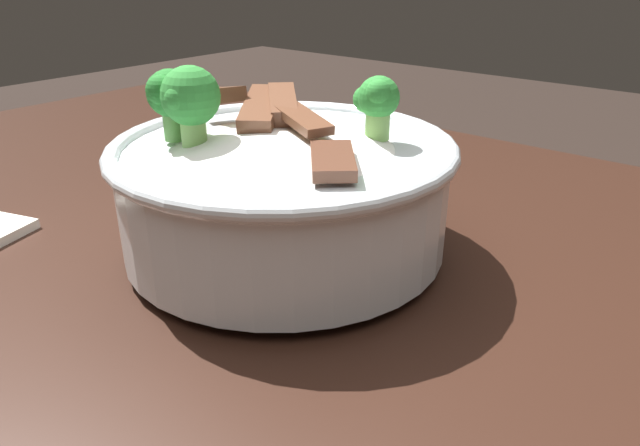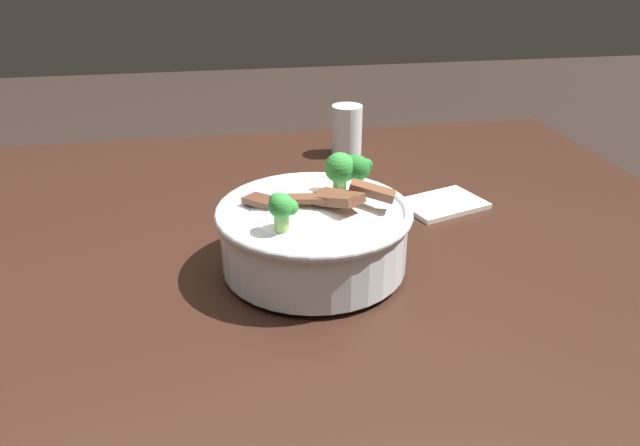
{
  "view_description": "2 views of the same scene",
  "coord_description": "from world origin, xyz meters",
  "views": [
    {
      "loc": [
        -0.16,
        0.19,
        1.0
      ],
      "look_at": [
        0.1,
        -0.12,
        0.81
      ],
      "focal_mm": 32.74,
      "sensor_mm": 36.0,
      "label": 1
    },
    {
      "loc": [
        0.01,
        -0.79,
        1.2
      ],
      "look_at": [
        0.13,
        -0.07,
        0.84
      ],
      "focal_mm": 33.65,
      "sensor_mm": 36.0,
      "label": 2
    }
  ],
  "objects": [
    {
      "name": "folded_napkin",
      "position": [
        0.36,
        0.06,
        0.79
      ],
      "size": [
        0.15,
        0.13,
        0.01
      ],
      "primitive_type": "cube",
      "rotation": [
        0.0,
        0.0,
        0.32
      ],
      "color": "silver",
      "rests_on": "dining_table"
    },
    {
      "name": "rice_bowl",
      "position": [
        0.12,
        -0.1,
        0.85
      ],
      "size": [
        0.25,
        0.25,
        0.14
      ],
      "color": "silver",
      "rests_on": "dining_table"
    },
    {
      "name": "drinking_glass",
      "position": [
        0.25,
        0.34,
        0.83
      ],
      "size": [
        0.06,
        0.06,
        0.1
      ],
      "color": "white",
      "rests_on": "dining_table"
    },
    {
      "name": "dining_table",
      "position": [
        0.0,
        0.0,
        0.71
      ],
      "size": [
        1.5,
        1.0,
        0.79
      ],
      "color": "black",
      "rests_on": "ground"
    }
  ]
}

